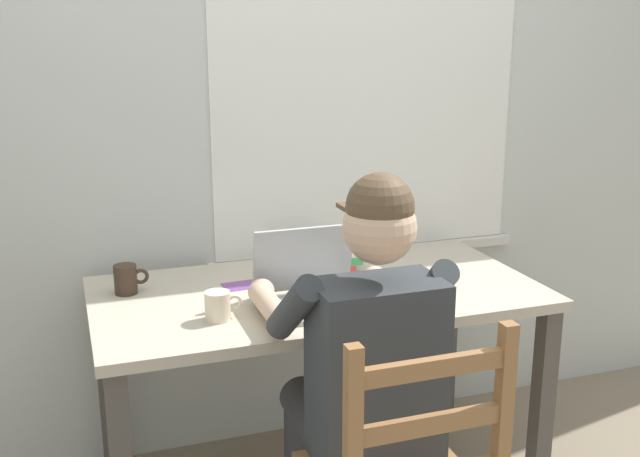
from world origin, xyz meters
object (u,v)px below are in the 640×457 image
Objects in this scene: seated_person at (361,363)px; computer_mouse at (392,300)px; desk at (317,316)px; landscape_photo_print at (243,285)px; coffee_mug_dark at (126,279)px; coffee_mug_white at (219,306)px; book_stack_main at (331,260)px; laptop at (312,287)px.

seated_person is 12.50× the size of computer_mouse.
computer_mouse is (0.17, -0.22, 0.11)m from desk.
coffee_mug_dark is at bearing 168.41° from landscape_photo_print.
coffee_mug_dark is at bearing 153.73° from computer_mouse.
seated_person reaches higher than coffee_mug_white.
desk is at bearing -124.12° from book_stack_main.
laptop is 2.95× the size of coffee_mug_dark.
desk is 13.07× the size of coffee_mug_dark.
seated_person is 0.46m from coffee_mug_white.
desk is 4.44× the size of laptop.
seated_person is at bearing -93.26° from desk.
seated_person is 11.16× the size of coffee_mug_dark.
landscape_photo_print is (-0.23, 0.11, 0.10)m from desk.
coffee_mug_white is at bearing 139.45° from seated_person.
seated_person is 9.61× the size of landscape_photo_print.
laptop is at bearing 96.37° from seated_person.
computer_mouse is at bearing -21.59° from laptop.
computer_mouse is 0.89× the size of coffee_mug_dark.
laptop is at bearing 6.65° from coffee_mug_white.
coffee_mug_white reaches higher than landscape_photo_print.
desk is at bearing 64.12° from laptop.
seated_person reaches higher than coffee_mug_dark.
landscape_photo_print reaches higher than desk.
coffee_mug_dark is at bearing 179.88° from book_stack_main.
desk is 0.42m from coffee_mug_white.
coffee_mug_white is at bearing -120.65° from landscape_photo_print.
coffee_mug_dark is (-0.60, 0.16, 0.15)m from desk.
laptop is 0.61m from coffee_mug_dark.
coffee_mug_dark is 0.86× the size of landscape_photo_print.
seated_person is (-0.03, -0.45, 0.03)m from desk.
coffee_mug_dark is (-0.24, 0.32, 0.00)m from coffee_mug_white.
laptop reaches higher than coffee_mug_white.
landscape_photo_print is at bearing 153.94° from desk.
coffee_mug_white is 0.88× the size of landscape_photo_print.
laptop is at bearing -115.88° from desk.
computer_mouse is at bearing -80.45° from book_stack_main.
laptop is 0.33m from book_stack_main.
computer_mouse is 0.55× the size of book_stack_main.
coffee_mug_white is (-0.36, -0.16, 0.14)m from desk.
computer_mouse is 0.77× the size of landscape_photo_print.
laptop is at bearing 158.41° from computer_mouse.
book_stack_main is at bearing 55.88° from desk.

